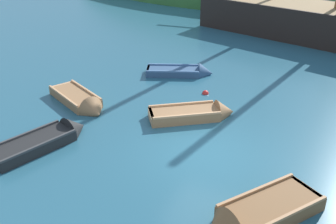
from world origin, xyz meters
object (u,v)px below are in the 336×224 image
(rowboat_outer_left, at_px, (184,73))
(rowboat_portside, at_px, (197,115))
(rowboat_center, at_px, (81,102))
(rowboat_near_dock, at_px, (47,141))
(sailing_ship, at_px, (304,24))
(buoy_red, at_px, (205,94))
(rowboat_outer_right, at_px, (254,218))

(rowboat_outer_left, distance_m, rowboat_portside, 4.42)
(rowboat_outer_left, relative_size, rowboat_center, 0.96)
(rowboat_portside, relative_size, rowboat_center, 0.93)
(rowboat_portside, bearing_deg, rowboat_near_dock, -170.42)
(sailing_ship, distance_m, rowboat_portside, 13.19)
(rowboat_center, height_order, buoy_red, rowboat_center)
(buoy_red, bearing_deg, rowboat_outer_right, -58.76)
(rowboat_outer_left, bearing_deg, sailing_ship, 43.42)
(rowboat_outer_right, relative_size, buoy_red, 11.83)
(rowboat_portside, distance_m, rowboat_center, 4.61)
(rowboat_outer_left, height_order, rowboat_near_dock, rowboat_near_dock)
(rowboat_outer_right, height_order, rowboat_portside, rowboat_outer_right)
(sailing_ship, height_order, rowboat_outer_left, sailing_ship)
(rowboat_outer_left, bearing_deg, rowboat_outer_right, -79.67)
(sailing_ship, xyz_separation_m, rowboat_near_dock, (-5.02, -17.06, -0.66))
(rowboat_outer_left, bearing_deg, rowboat_portside, -83.24)
(sailing_ship, relative_size, rowboat_portside, 4.92)
(rowboat_near_dock, relative_size, rowboat_center, 1.02)
(rowboat_portside, distance_m, buoy_red, 2.25)
(rowboat_outer_right, xyz_separation_m, buoy_red, (-4.01, 6.60, -0.13))
(buoy_red, bearing_deg, sailing_ship, 79.68)
(sailing_ship, height_order, rowboat_portside, sailing_ship)
(rowboat_center, bearing_deg, rowboat_near_dock, -48.84)
(sailing_ship, bearing_deg, rowboat_outer_left, 81.57)
(rowboat_center, bearing_deg, sailing_ship, 91.25)
(rowboat_outer_left, distance_m, rowboat_outer_right, 10.02)
(rowboat_outer_left, height_order, rowboat_center, rowboat_center)
(sailing_ship, distance_m, buoy_red, 11.13)
(rowboat_outer_right, distance_m, buoy_red, 7.73)
(rowboat_portside, relative_size, buoy_red, 10.96)
(buoy_red, bearing_deg, rowboat_center, -140.04)
(rowboat_portside, xyz_separation_m, buoy_red, (-0.56, 2.17, -0.12))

